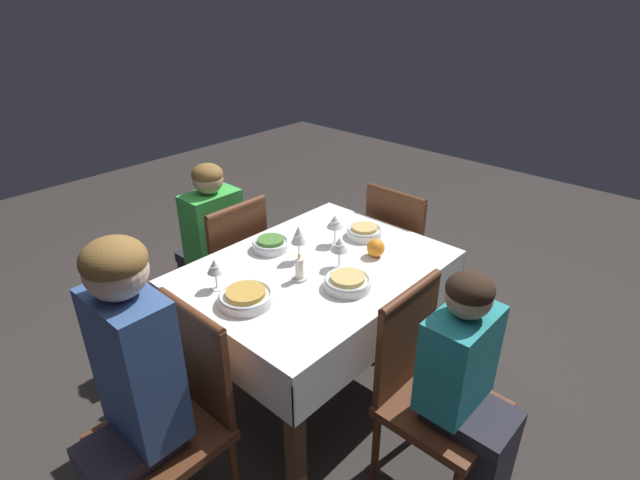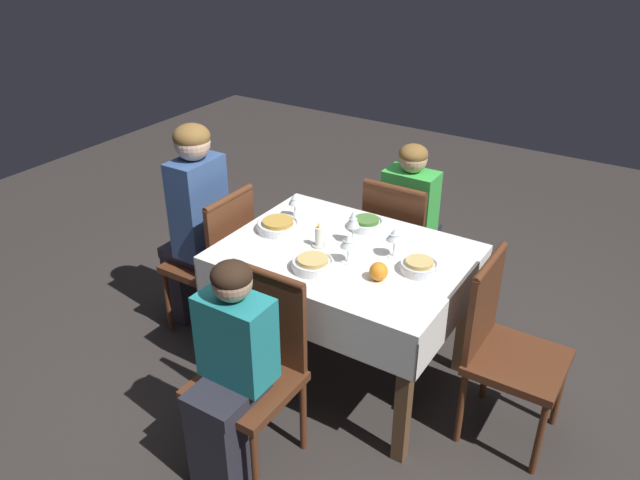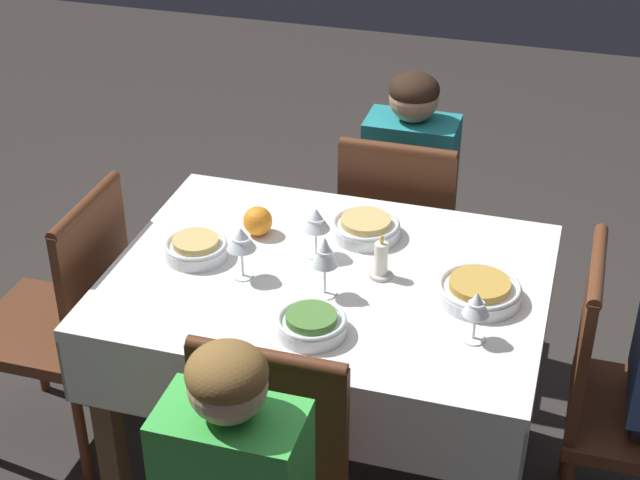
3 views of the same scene
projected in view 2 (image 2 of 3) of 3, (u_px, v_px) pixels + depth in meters
ground_plane at (343, 372)px, 3.36m from camera, size 8.00×8.00×0.00m
dining_table at (345, 270)px, 3.05m from camera, size 1.16×0.87×0.75m
chair_east at (217, 257)px, 3.47m from camera, size 0.41×0.41×0.90m
chair_north at (254, 363)px, 2.67m from camera, size 0.41×0.41×0.90m
chair_south at (400, 242)px, 3.62m from camera, size 0.41×0.41×0.90m
chair_west at (505, 344)px, 2.78m from camera, size 0.41×0.41×0.90m
person_adult_denim at (194, 217)px, 3.44m from camera, size 0.34×0.30×1.24m
person_child_teal at (229, 370)px, 2.51m from camera, size 0.30×0.33×1.04m
person_child_green at (413, 219)px, 3.69m from camera, size 0.30×0.33×1.06m
bowl_east at (278, 225)px, 3.18m from camera, size 0.22×0.22×0.06m
wine_glass_east at (295, 200)px, 3.28m from camera, size 0.07×0.07×0.14m
bowl_north at (313, 263)px, 2.84m from camera, size 0.20×0.20×0.06m
wine_glass_north at (348, 242)px, 2.86m from camera, size 0.08×0.08×0.15m
bowl_south at (366, 223)px, 3.20m from camera, size 0.18×0.18×0.06m
wine_glass_south at (353, 220)px, 3.02m from camera, size 0.07×0.07×0.17m
bowl_west at (419, 266)px, 2.83m from camera, size 0.18×0.18×0.06m
wine_glass_west at (395, 235)px, 2.90m from camera, size 0.08×0.08×0.15m
candle_centerpiece at (319, 238)px, 3.02m from camera, size 0.07×0.07×0.13m
orange_fruit at (379, 271)px, 2.76m from camera, size 0.08×0.08×0.08m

